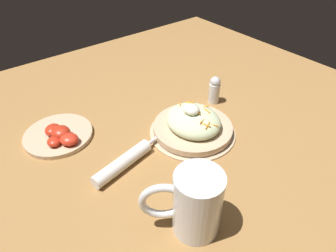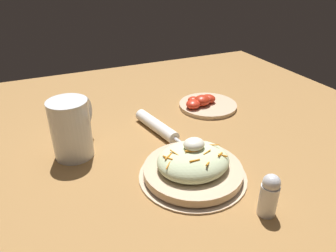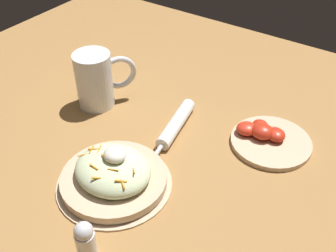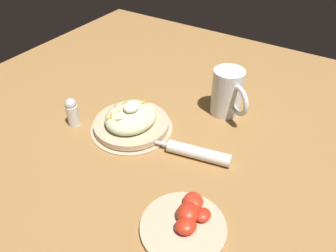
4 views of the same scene
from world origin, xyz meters
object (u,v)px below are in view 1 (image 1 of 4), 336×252
(salad_plate, at_px, (193,125))
(tomato_plate, at_px, (59,135))
(salt_shaker, at_px, (214,90))
(beer_mug, at_px, (195,205))
(napkin_roll, at_px, (123,162))

(salad_plate, relative_size, tomato_plate, 1.30)
(salad_plate, distance_m, salt_shaker, 0.17)
(tomato_plate, bearing_deg, salad_plate, -124.36)
(salad_plate, relative_size, salt_shaker, 2.67)
(beer_mug, xyz_separation_m, napkin_roll, (0.22, 0.02, -0.05))
(napkin_roll, bearing_deg, beer_mug, -173.90)
(salad_plate, distance_m, tomato_plate, 0.35)
(salad_plate, height_order, beer_mug, beer_mug)
(tomato_plate, bearing_deg, napkin_roll, -158.47)
(beer_mug, distance_m, tomato_plate, 0.42)
(beer_mug, xyz_separation_m, tomato_plate, (0.41, 0.10, -0.05))
(salad_plate, bearing_deg, beer_mug, 138.22)
(salt_shaker, bearing_deg, beer_mug, 129.80)
(beer_mug, bearing_deg, salt_shaker, -50.20)
(salad_plate, bearing_deg, salt_shaker, -64.71)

